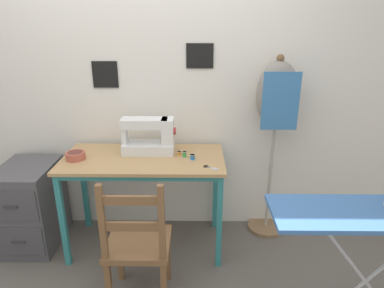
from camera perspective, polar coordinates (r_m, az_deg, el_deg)
The scene contains 13 objects.
ground_plane at distance 2.77m, azimuth -8.24°, elevation -19.72°, with size 14.00×14.00×0.00m, color #5B5651.
wall_back at distance 2.83m, azimuth -7.56°, elevation 10.00°, with size 10.00×0.06×2.55m.
sewing_table at distance 2.64m, azimuth -8.08°, elevation -4.15°, with size 1.22×0.60×0.78m.
sewing_machine at distance 2.66m, azimuth -6.86°, elevation 1.18°, with size 0.41×0.18×0.30m.
fabric_bowl at distance 2.69m, azimuth -18.85°, elevation -1.82°, with size 0.14×0.14×0.06m.
scissors at distance 2.42m, azimuth 2.77°, elevation -3.87°, with size 0.11×0.09×0.01m.
thread_spool_near_machine at distance 2.62m, azimuth -2.15°, elevation -1.59°, with size 0.03×0.03×0.03m.
thread_spool_mid_table at distance 2.59m, azimuth -1.25°, elevation -1.73°, with size 0.04×0.04×0.04m.
thread_spool_far_edge at distance 2.54m, azimuth 0.08°, elevation -2.21°, with size 0.04×0.04×0.04m.
wooden_chair at distance 2.27m, azimuth -9.02°, elevation -16.31°, with size 0.40×0.38×0.92m.
filing_cabinet at distance 3.10m, azimuth -25.19°, elevation -9.28°, with size 0.41×0.55×0.69m.
dress_form at distance 2.77m, azimuth 13.88°, elevation 6.12°, with size 0.33×0.32×1.52m.
ironing_board at distance 2.01m, azimuth 28.71°, elevation -10.97°, with size 1.10×0.35×0.87m.
Camera 1 is at (0.40, -2.09, 1.77)m, focal length 32.00 mm.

